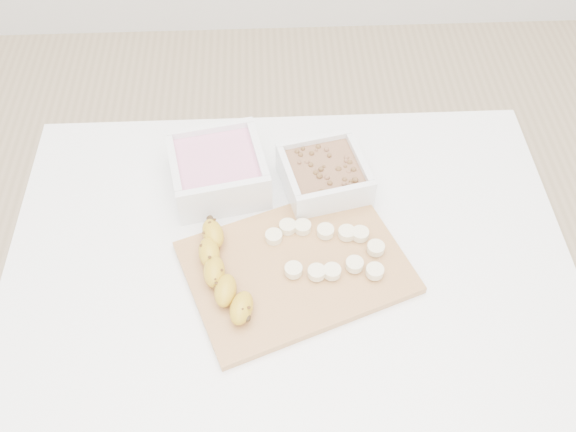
{
  "coord_description": "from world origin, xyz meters",
  "views": [
    {
      "loc": [
        -0.03,
        -0.67,
        1.68
      ],
      "look_at": [
        0.0,
        0.03,
        0.81
      ],
      "focal_mm": 40.0,
      "sensor_mm": 36.0,
      "label": 1
    }
  ],
  "objects_px": {
    "bowl_granola": "(324,176)",
    "banana": "(223,273)",
    "cutting_board": "(296,267)",
    "bowl_yogurt": "(218,169)",
    "table": "(289,280)"
  },
  "relations": [
    {
      "from": "bowl_yogurt",
      "to": "bowl_granola",
      "type": "height_order",
      "value": "bowl_yogurt"
    },
    {
      "from": "bowl_granola",
      "to": "banana",
      "type": "relative_size",
      "value": 0.85
    },
    {
      "from": "table",
      "to": "banana",
      "type": "height_order",
      "value": "banana"
    },
    {
      "from": "table",
      "to": "cutting_board",
      "type": "distance_m",
      "value": 0.11
    },
    {
      "from": "bowl_yogurt",
      "to": "banana",
      "type": "relative_size",
      "value": 0.96
    },
    {
      "from": "cutting_board",
      "to": "bowl_granola",
      "type": "bearing_deg",
      "value": 71.53
    },
    {
      "from": "cutting_board",
      "to": "banana",
      "type": "distance_m",
      "value": 0.13
    },
    {
      "from": "bowl_yogurt",
      "to": "bowl_granola",
      "type": "relative_size",
      "value": 1.12
    },
    {
      "from": "bowl_granola",
      "to": "cutting_board",
      "type": "relative_size",
      "value": 0.49
    },
    {
      "from": "bowl_granola",
      "to": "banana",
      "type": "bearing_deg",
      "value": -131.54
    },
    {
      "from": "cutting_board",
      "to": "banana",
      "type": "bearing_deg",
      "value": -169.26
    },
    {
      "from": "bowl_granola",
      "to": "cutting_board",
      "type": "xyz_separation_m",
      "value": [
        -0.06,
        -0.19,
        -0.03
      ]
    },
    {
      "from": "bowl_granola",
      "to": "table",
      "type": "bearing_deg",
      "value": -116.94
    },
    {
      "from": "banana",
      "to": "table",
      "type": "bearing_deg",
      "value": 23.56
    },
    {
      "from": "bowl_yogurt",
      "to": "banana",
      "type": "distance_m",
      "value": 0.23
    }
  ]
}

